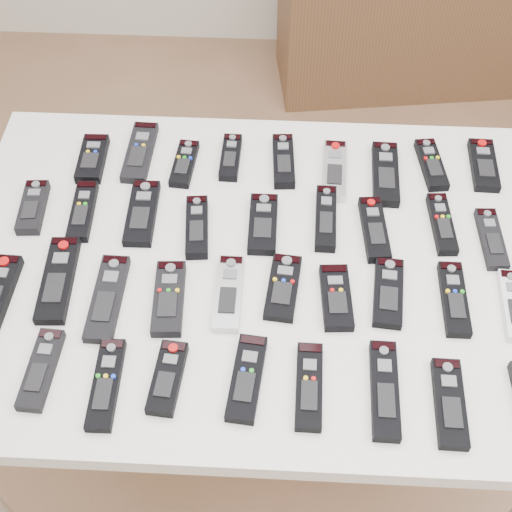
{
  "coord_description": "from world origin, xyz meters",
  "views": [
    {
      "loc": [
        -0.07,
        -0.8,
        1.94
      ],
      "look_at": [
        -0.11,
        0.1,
        0.8
      ],
      "focal_mm": 50.0,
      "sensor_mm": 36.0,
      "label": 1
    }
  ],
  "objects_px": {
    "remote_26": "(454,299)",
    "remote_32": "(247,378)",
    "remote_12": "(197,227)",
    "remote_35": "(450,403)",
    "remote_25": "(388,293)",
    "remote_30": "(106,384)",
    "remote_10": "(83,211)",
    "remote_33": "(309,386)",
    "remote_15": "(374,229)",
    "remote_2": "(184,164)",
    "remote_4": "(283,161)",
    "remote_20": "(107,298)",
    "remote_5": "(334,171)",
    "remote_9": "(33,207)",
    "remote_31": "(167,378)",
    "sideboard": "(460,2)",
    "table": "(256,279)",
    "remote_24": "(336,297)",
    "remote_29": "(41,369)",
    "remote_16": "(442,224)",
    "remote_34": "(385,390)",
    "remote_22": "(229,293)",
    "remote_7": "(431,165)",
    "remote_11": "(142,213)",
    "remote_19": "(58,280)",
    "remote_1": "(140,152)",
    "remote_21": "(169,298)",
    "remote_8": "(484,165)",
    "remote_3": "(231,157)",
    "remote_13": "(263,224)",
    "remote_17": "(491,239)",
    "remote_23": "(283,287)",
    "remote_0": "(92,159)",
    "remote_6": "(385,174)"
  },
  "relations": [
    {
      "from": "remote_29",
      "to": "remote_11",
      "type": "bearing_deg",
      "value": 74.94
    },
    {
      "from": "remote_29",
      "to": "remote_3",
      "type": "bearing_deg",
      "value": 64.8
    },
    {
      "from": "remote_5",
      "to": "remote_33",
      "type": "xyz_separation_m",
      "value": [
        -0.05,
        -0.55,
        -0.0
      ]
    },
    {
      "from": "remote_7",
      "to": "remote_21",
      "type": "bearing_deg",
      "value": -151.57
    },
    {
      "from": "sideboard",
      "to": "remote_35",
      "type": "xyz_separation_m",
      "value": [
        -0.37,
        -1.99,
        0.44
      ]
    },
    {
      "from": "remote_24",
      "to": "remote_29",
      "type": "distance_m",
      "value": 0.57
    },
    {
      "from": "remote_1",
      "to": "remote_2",
      "type": "relative_size",
      "value": 1.33
    },
    {
      "from": "remote_25",
      "to": "remote_30",
      "type": "bearing_deg",
      "value": -150.92
    },
    {
      "from": "remote_13",
      "to": "remote_33",
      "type": "height_order",
      "value": "remote_13"
    },
    {
      "from": "remote_2",
      "to": "remote_4",
      "type": "xyz_separation_m",
      "value": [
        0.23,
        0.02,
        0.0
      ]
    },
    {
      "from": "remote_29",
      "to": "remote_19",
      "type": "bearing_deg",
      "value": 97.02
    },
    {
      "from": "remote_21",
      "to": "remote_24",
      "type": "distance_m",
      "value": 0.33
    },
    {
      "from": "remote_7",
      "to": "remote_13",
      "type": "xyz_separation_m",
      "value": [
        -0.38,
        -0.2,
        0.0
      ]
    },
    {
      "from": "remote_0",
      "to": "remote_29",
      "type": "distance_m",
      "value": 0.55
    },
    {
      "from": "remote_10",
      "to": "remote_33",
      "type": "relative_size",
      "value": 0.95
    },
    {
      "from": "remote_21",
      "to": "remote_34",
      "type": "xyz_separation_m",
      "value": [
        0.41,
        -0.18,
        -0.0
      ]
    },
    {
      "from": "remote_16",
      "to": "remote_35",
      "type": "bearing_deg",
      "value": -98.01
    },
    {
      "from": "remote_5",
      "to": "remote_22",
      "type": "relative_size",
      "value": 1.01
    },
    {
      "from": "remote_2",
      "to": "remote_9",
      "type": "relative_size",
      "value": 0.98
    },
    {
      "from": "remote_21",
      "to": "remote_23",
      "type": "xyz_separation_m",
      "value": [
        0.22,
        0.04,
        -0.0
      ]
    },
    {
      "from": "remote_9",
      "to": "remote_16",
      "type": "distance_m",
      "value": 0.88
    },
    {
      "from": "remote_12",
      "to": "remote_35",
      "type": "xyz_separation_m",
      "value": [
        0.49,
        -0.39,
        -0.0
      ]
    },
    {
      "from": "remote_15",
      "to": "remote_33",
      "type": "distance_m",
      "value": 0.4
    },
    {
      "from": "remote_16",
      "to": "remote_30",
      "type": "bearing_deg",
      "value": -150.84
    },
    {
      "from": "remote_26",
      "to": "remote_5",
      "type": "bearing_deg",
      "value": 123.85
    },
    {
      "from": "remote_5",
      "to": "remote_31",
      "type": "relative_size",
      "value": 1.22
    },
    {
      "from": "remote_10",
      "to": "remote_35",
      "type": "relative_size",
      "value": 0.95
    },
    {
      "from": "remote_30",
      "to": "remote_33",
      "type": "xyz_separation_m",
      "value": [
        0.37,
        0.01,
        0.0
      ]
    },
    {
      "from": "remote_8",
      "to": "remote_19",
      "type": "xyz_separation_m",
      "value": [
        -0.9,
        -0.37,
        0.0
      ]
    },
    {
      "from": "remote_2",
      "to": "remote_35",
      "type": "distance_m",
      "value": 0.79
    },
    {
      "from": "remote_3",
      "to": "remote_26",
      "type": "distance_m",
      "value": 0.6
    },
    {
      "from": "remote_22",
      "to": "remote_34",
      "type": "distance_m",
      "value": 0.36
    },
    {
      "from": "remote_3",
      "to": "remote_20",
      "type": "distance_m",
      "value": 0.46
    },
    {
      "from": "remote_26",
      "to": "remote_32",
      "type": "height_order",
      "value": "remote_32"
    },
    {
      "from": "remote_29",
      "to": "remote_32",
      "type": "height_order",
      "value": "remote_32"
    },
    {
      "from": "sideboard",
      "to": "table",
      "type": "bearing_deg",
      "value": -121.32
    },
    {
      "from": "remote_4",
      "to": "remote_7",
      "type": "distance_m",
      "value": 0.34
    },
    {
      "from": "remote_16",
      "to": "remote_34",
      "type": "distance_m",
      "value": 0.43
    },
    {
      "from": "remote_19",
      "to": "remote_31",
      "type": "distance_m",
      "value": 0.32
    },
    {
      "from": "remote_5",
      "to": "remote_31",
      "type": "height_order",
      "value": "same"
    },
    {
      "from": "remote_8",
      "to": "remote_19",
      "type": "relative_size",
      "value": 0.76
    },
    {
      "from": "remote_6",
      "to": "remote_26",
      "type": "height_order",
      "value": "remote_6"
    },
    {
      "from": "remote_17",
      "to": "remote_23",
      "type": "distance_m",
      "value": 0.46
    },
    {
      "from": "remote_3",
      "to": "remote_7",
      "type": "height_order",
      "value": "remote_3"
    },
    {
      "from": "remote_24",
      "to": "remote_16",
      "type": "bearing_deg",
      "value": 37.64
    },
    {
      "from": "remote_9",
      "to": "remote_31",
      "type": "xyz_separation_m",
      "value": [
        0.35,
        -0.4,
        0.0
      ]
    },
    {
      "from": "remote_10",
      "to": "remote_17",
      "type": "height_order",
      "value": "remote_10"
    },
    {
      "from": "remote_9",
      "to": "remote_15",
      "type": "xyz_separation_m",
      "value": [
        0.74,
        -0.03,
        0.0
      ]
    },
    {
      "from": "remote_21",
      "to": "remote_29",
      "type": "xyz_separation_m",
      "value": [
        -0.21,
        -0.17,
        -0.0
      ]
    },
    {
      "from": "remote_20",
      "to": "remote_25",
      "type": "xyz_separation_m",
      "value": [
        0.55,
        0.04,
        0.0
      ]
    }
  ]
}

